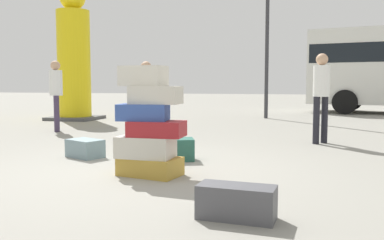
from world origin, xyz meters
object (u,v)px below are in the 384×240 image
at_px(suitcase_charcoal_foreground_near, 236,202).
at_px(suitcase_brown_foreground_far, 138,147).
at_px(suitcase_tower, 149,126).
at_px(yellow_dummy_statue, 74,60).
at_px(suitcase_slate_upright_blue, 85,148).
at_px(person_bearded_onlooker, 56,89).
at_px(suitcase_teal_left_side, 167,150).
at_px(person_tourist_with_camera, 146,92).
at_px(person_passerby_in_red, 321,90).

bearing_deg(suitcase_charcoal_foreground_near, suitcase_brown_foreground_far, 129.67).
relative_size(suitcase_tower, yellow_dummy_statue, 0.32).
bearing_deg(suitcase_slate_upright_blue, person_bearded_onlooker, 153.70).
bearing_deg(suitcase_charcoal_foreground_near, person_bearded_onlooker, 138.56).
height_order(suitcase_charcoal_foreground_near, suitcase_teal_left_side, suitcase_teal_left_side).
relative_size(suitcase_tower, person_bearded_onlooker, 0.81).
bearing_deg(yellow_dummy_statue, person_tourist_with_camera, -42.53).
distance_m(suitcase_brown_foreground_far, person_passerby_in_red, 3.56).
bearing_deg(yellow_dummy_statue, suitcase_tower, -53.40).
bearing_deg(suitcase_tower, yellow_dummy_statue, 126.60).
bearing_deg(yellow_dummy_statue, suitcase_brown_foreground_far, -50.90).
bearing_deg(suitcase_brown_foreground_far, suitcase_tower, -74.82).
bearing_deg(suitcase_slate_upright_blue, yellow_dummy_statue, 146.46).
bearing_deg(person_bearded_onlooker, suitcase_slate_upright_blue, 7.72).
distance_m(suitcase_charcoal_foreground_near, suitcase_slate_upright_blue, 3.54).
height_order(suitcase_brown_foreground_far, yellow_dummy_statue, yellow_dummy_statue).
bearing_deg(suitcase_teal_left_side, suitcase_brown_foreground_far, 117.83).
height_order(suitcase_charcoal_foreground_near, person_passerby_in_red, person_passerby_in_red).
xyz_separation_m(suitcase_tower, suitcase_slate_upright_blue, (-1.39, 0.89, -0.47)).
relative_size(person_tourist_with_camera, person_passerby_in_red, 0.95).
distance_m(suitcase_slate_upright_blue, person_tourist_with_camera, 2.69).
height_order(suitcase_tower, suitcase_slate_upright_blue, suitcase_tower).
bearing_deg(suitcase_tower, person_tourist_with_camera, 111.77).
xyz_separation_m(person_passerby_in_red, yellow_dummy_statue, (-7.23, 3.49, 0.84)).
distance_m(suitcase_charcoal_foreground_near, suitcase_teal_left_side, 2.75).
distance_m(person_bearded_onlooker, person_tourist_with_camera, 2.45).
distance_m(suitcase_teal_left_side, yellow_dummy_statue, 7.91).
distance_m(suitcase_tower, suitcase_brown_foreground_far, 1.84).
bearing_deg(person_passerby_in_red, suitcase_brown_foreground_far, -14.56).
distance_m(suitcase_brown_foreground_far, person_tourist_with_camera, 2.15).
relative_size(person_bearded_onlooker, person_tourist_with_camera, 1.04).
distance_m(suitcase_tower, suitcase_slate_upright_blue, 1.71).
bearing_deg(person_bearded_onlooker, person_tourist_with_camera, 49.16).
relative_size(suitcase_charcoal_foreground_near, person_tourist_with_camera, 0.40).
relative_size(suitcase_teal_left_side, person_tourist_with_camera, 0.49).
distance_m(person_bearded_onlooker, yellow_dummy_statue, 3.38).
distance_m(suitcase_tower, person_bearded_onlooker, 5.42).
distance_m(suitcase_brown_foreground_far, yellow_dummy_statue, 7.04).
distance_m(suitcase_charcoal_foreground_near, suitcase_brown_foreground_far, 3.65).
height_order(person_bearded_onlooker, person_tourist_with_camera, person_bearded_onlooker).
height_order(suitcase_slate_upright_blue, person_passerby_in_red, person_passerby_in_red).
xyz_separation_m(suitcase_brown_foreground_far, person_bearded_onlooker, (-3.00, 2.28, 0.90)).
height_order(suitcase_charcoal_foreground_near, yellow_dummy_statue, yellow_dummy_statue).
bearing_deg(yellow_dummy_statue, person_passerby_in_red, -25.80).
relative_size(suitcase_charcoal_foreground_near, person_passerby_in_red, 0.38).
relative_size(suitcase_teal_left_side, person_passerby_in_red, 0.46).
bearing_deg(person_tourist_with_camera, yellow_dummy_statue, -140.01).
relative_size(suitcase_teal_left_side, person_bearded_onlooker, 0.47).
height_order(suitcase_charcoal_foreground_near, person_bearded_onlooker, person_bearded_onlooker).
bearing_deg(suitcase_tower, suitcase_brown_foreground_far, 116.89).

